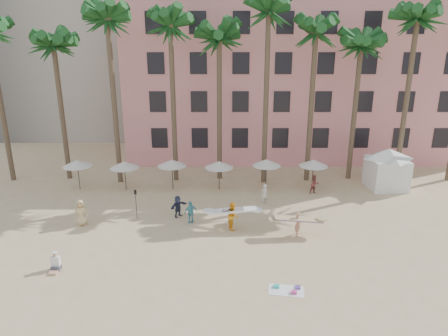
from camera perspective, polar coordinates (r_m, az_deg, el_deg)
ground at (r=23.16m, az=1.49°, el=-14.07°), size 120.00×120.00×0.00m
pink_hotel at (r=46.50m, az=9.62°, el=12.27°), size 35.00×14.00×16.00m
palm_row at (r=34.71m, az=1.91°, el=18.95°), size 44.40×5.40×16.30m
umbrella_row at (r=33.75m, az=-4.10°, el=0.65°), size 22.50×2.70×2.73m
cabana at (r=36.93m, az=22.32°, el=0.41°), size 4.70×4.70×3.50m
beach_towel at (r=21.61m, az=9.00°, el=-16.80°), size 1.94×1.27×0.14m
carrier_yellow at (r=26.65m, az=10.54°, el=-7.57°), size 3.18×0.86×1.66m
carrier_white at (r=27.07m, az=1.25°, el=-6.69°), size 3.30×1.09×1.91m
beachgoers at (r=29.55m, az=-4.04°, el=-4.96°), size 18.37×6.81×1.85m
paddle at (r=29.04m, az=-12.48°, el=-4.55°), size 0.18×0.04×2.23m
seated_man at (r=24.63m, az=-22.94°, el=-12.54°), size 0.47×0.82×1.07m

